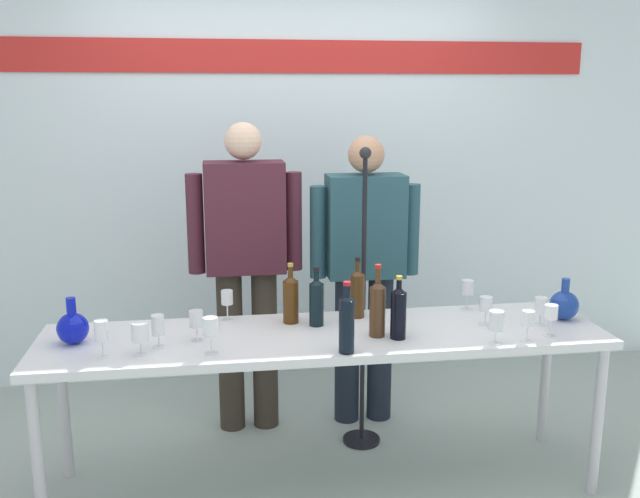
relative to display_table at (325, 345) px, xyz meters
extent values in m
plane|color=#9BAAA1|center=(0.00, 0.00, -0.71)|extent=(10.00, 10.00, 0.00)
cube|color=silver|center=(0.00, 1.48, 0.79)|extent=(5.48, 0.10, 3.00)
cube|color=red|center=(0.00, 1.42, 1.36)|extent=(3.83, 0.01, 0.20)
cube|color=white|center=(0.00, 0.00, 0.04)|extent=(2.59, 0.63, 0.04)
cylinder|color=silver|center=(-1.24, -0.26, -0.35)|extent=(0.05, 0.05, 0.73)
cylinder|color=silver|center=(1.24, -0.26, -0.35)|extent=(0.05, 0.05, 0.73)
cylinder|color=silver|center=(-1.24, 0.26, -0.35)|extent=(0.05, 0.05, 0.73)
cylinder|color=silver|center=(1.24, 0.26, -0.35)|extent=(0.05, 0.05, 0.73)
sphere|color=#0B18BD|center=(-1.12, 0.02, 0.13)|extent=(0.14, 0.14, 0.14)
cylinder|color=#0B18BD|center=(-1.12, 0.02, 0.23)|extent=(0.04, 0.04, 0.08)
sphere|color=#193B94|center=(1.18, 0.02, 0.13)|extent=(0.14, 0.14, 0.14)
cylinder|color=#193B94|center=(1.18, 0.02, 0.23)|extent=(0.04, 0.04, 0.07)
cylinder|color=#322B22|center=(-0.42, 0.67, -0.26)|extent=(0.14, 0.14, 0.91)
cylinder|color=#322B22|center=(-0.23, 0.67, -0.26)|extent=(0.14, 0.14, 0.91)
cube|color=#4B202E|center=(-0.33, 0.67, 0.49)|extent=(0.42, 0.22, 0.59)
cylinder|color=#4B202E|center=(-0.59, 0.67, 0.46)|extent=(0.09, 0.09, 0.53)
cylinder|color=#4B202E|center=(-0.07, 0.67, 0.46)|extent=(0.09, 0.09, 0.53)
sphere|color=beige|center=(-0.33, 0.67, 0.89)|extent=(0.20, 0.20, 0.20)
cylinder|color=black|center=(0.23, 0.67, -0.28)|extent=(0.14, 0.14, 0.86)
cylinder|color=black|center=(0.42, 0.67, -0.28)|extent=(0.14, 0.14, 0.86)
cube|color=#29525D|center=(0.33, 0.67, 0.43)|extent=(0.42, 0.22, 0.56)
cylinder|color=#29525D|center=(0.07, 0.67, 0.40)|extent=(0.09, 0.09, 0.50)
cylinder|color=#29525D|center=(0.59, 0.67, 0.40)|extent=(0.09, 0.09, 0.50)
sphere|color=tan|center=(0.33, 0.67, 0.82)|extent=(0.20, 0.20, 0.20)
cylinder|color=#48280D|center=(-0.14, 0.17, 0.16)|extent=(0.07, 0.07, 0.20)
cone|color=#48280D|center=(-0.14, 0.17, 0.28)|extent=(0.07, 0.07, 0.03)
cylinder|color=#48280D|center=(-0.14, 0.17, 0.30)|extent=(0.02, 0.02, 0.07)
cylinder|color=#B79539|center=(-0.14, 0.17, 0.34)|extent=(0.03, 0.03, 0.02)
cylinder|color=black|center=(0.05, -0.26, 0.18)|extent=(0.07, 0.07, 0.23)
cone|color=black|center=(0.05, -0.26, 0.30)|extent=(0.07, 0.07, 0.03)
cylinder|color=black|center=(0.05, -0.26, 0.32)|extent=(0.03, 0.03, 0.06)
cylinder|color=#AC1925|center=(0.05, -0.26, 0.36)|extent=(0.03, 0.03, 0.02)
cylinder|color=#482E14|center=(0.19, 0.21, 0.17)|extent=(0.07, 0.07, 0.21)
cone|color=#482E14|center=(0.19, 0.21, 0.29)|extent=(0.07, 0.07, 0.03)
cylinder|color=#482E14|center=(0.19, 0.21, 0.31)|extent=(0.02, 0.02, 0.07)
cylinder|color=black|center=(0.19, 0.21, 0.35)|extent=(0.03, 0.03, 0.02)
cylinder|color=black|center=(-0.02, 0.11, 0.16)|extent=(0.07, 0.07, 0.20)
cone|color=black|center=(-0.02, 0.11, 0.27)|extent=(0.07, 0.07, 0.03)
cylinder|color=black|center=(-0.02, 0.11, 0.29)|extent=(0.03, 0.03, 0.06)
cylinder|color=black|center=(-0.02, 0.11, 0.33)|extent=(0.03, 0.03, 0.02)
cylinder|color=#462C19|center=(0.23, -0.08, 0.17)|extent=(0.07, 0.07, 0.23)
cone|color=#462C19|center=(0.23, -0.08, 0.30)|extent=(0.07, 0.07, 0.03)
cylinder|color=#462C19|center=(0.23, -0.08, 0.33)|extent=(0.02, 0.02, 0.09)
cylinder|color=red|center=(0.23, -0.08, 0.38)|extent=(0.03, 0.03, 0.02)
cylinder|color=black|center=(0.31, -0.12, 0.17)|extent=(0.07, 0.07, 0.21)
cone|color=black|center=(0.31, -0.12, 0.28)|extent=(0.07, 0.07, 0.03)
cylinder|color=black|center=(0.31, -0.12, 0.30)|extent=(0.02, 0.02, 0.06)
cylinder|color=gold|center=(0.31, -0.12, 0.34)|extent=(0.03, 0.03, 0.02)
cylinder|color=white|center=(-0.81, -0.16, 0.06)|extent=(0.05, 0.05, 0.00)
cylinder|color=white|center=(-0.81, -0.16, 0.09)|extent=(0.01, 0.01, 0.06)
cylinder|color=white|center=(-0.81, -0.16, 0.16)|extent=(0.07, 0.07, 0.08)
cylinder|color=white|center=(-0.58, -0.02, 0.06)|extent=(0.05, 0.05, 0.00)
cylinder|color=white|center=(-0.58, -0.02, 0.09)|extent=(0.01, 0.01, 0.06)
cylinder|color=white|center=(-0.58, -0.02, 0.16)|extent=(0.06, 0.06, 0.07)
cylinder|color=white|center=(-0.52, -0.19, 0.06)|extent=(0.06, 0.06, 0.00)
cylinder|color=white|center=(-0.52, -0.19, 0.10)|extent=(0.01, 0.01, 0.08)
cylinder|color=white|center=(-0.52, -0.19, 0.18)|extent=(0.06, 0.06, 0.08)
cylinder|color=white|center=(-0.44, 0.25, 0.06)|extent=(0.05, 0.05, 0.00)
cylinder|color=white|center=(-0.44, 0.25, 0.10)|extent=(0.01, 0.01, 0.08)
cylinder|color=white|center=(-0.44, 0.25, 0.17)|extent=(0.06, 0.06, 0.07)
cylinder|color=white|center=(-0.74, -0.08, 0.06)|extent=(0.06, 0.06, 0.00)
cylinder|color=white|center=(-0.74, -0.08, 0.09)|extent=(0.01, 0.01, 0.06)
cylinder|color=white|center=(-0.74, -0.08, 0.16)|extent=(0.06, 0.06, 0.09)
cylinder|color=white|center=(-0.96, -0.17, 0.06)|extent=(0.05, 0.05, 0.00)
cylinder|color=white|center=(-0.96, -0.17, 0.10)|extent=(0.01, 0.01, 0.07)
cylinder|color=white|center=(-0.96, -0.17, 0.18)|extent=(0.06, 0.06, 0.09)
cylinder|color=white|center=(1.00, -0.19, 0.06)|extent=(0.06, 0.06, 0.00)
cylinder|color=white|center=(1.00, -0.19, 0.10)|extent=(0.01, 0.01, 0.08)
cylinder|color=white|center=(1.00, -0.19, 0.17)|extent=(0.06, 0.06, 0.07)
cylinder|color=white|center=(0.87, -0.25, 0.06)|extent=(0.06, 0.06, 0.00)
cylinder|color=white|center=(0.87, -0.25, 0.10)|extent=(0.01, 0.01, 0.07)
cylinder|color=white|center=(0.87, -0.25, 0.17)|extent=(0.06, 0.06, 0.07)
cylinder|color=white|center=(0.72, -0.26, 0.06)|extent=(0.06, 0.06, 0.00)
cylinder|color=white|center=(0.72, -0.26, 0.09)|extent=(0.01, 0.01, 0.06)
cylinder|color=white|center=(0.72, -0.26, 0.17)|extent=(0.07, 0.07, 0.09)
cylinder|color=white|center=(0.77, 0.25, 0.06)|extent=(0.06, 0.06, 0.00)
cylinder|color=white|center=(0.77, 0.25, 0.10)|extent=(0.01, 0.01, 0.08)
cylinder|color=white|center=(0.77, 0.25, 0.18)|extent=(0.06, 0.06, 0.07)
cylinder|color=white|center=(1.03, -0.05, 0.06)|extent=(0.06, 0.06, 0.00)
cylinder|color=white|center=(1.03, -0.05, 0.09)|extent=(0.01, 0.01, 0.06)
cylinder|color=white|center=(1.03, -0.05, 0.16)|extent=(0.06, 0.06, 0.08)
cylinder|color=white|center=(0.77, 0.00, 0.06)|extent=(0.06, 0.06, 0.00)
cylinder|color=white|center=(0.77, 0.00, 0.09)|extent=(0.01, 0.01, 0.07)
cylinder|color=white|center=(0.77, 0.00, 0.16)|extent=(0.06, 0.06, 0.07)
cylinder|color=black|center=(0.26, 0.39, -0.70)|extent=(0.20, 0.20, 0.02)
cylinder|color=black|center=(0.26, 0.39, 0.05)|extent=(0.02, 0.02, 1.53)
sphere|color=#232328|center=(0.26, 0.39, 0.85)|extent=(0.06, 0.06, 0.06)
camera|label=1|loc=(-0.48, -3.03, 1.14)|focal=39.44mm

